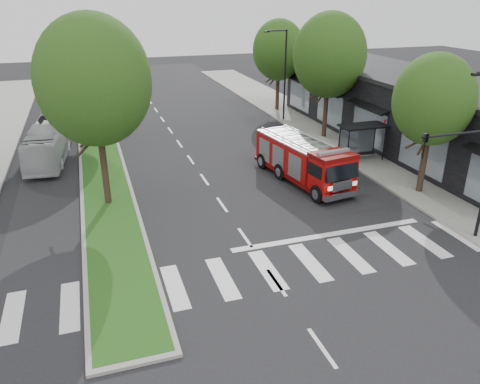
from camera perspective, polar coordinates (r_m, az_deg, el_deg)
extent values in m
plane|color=black|center=(22.66, 0.61, -5.59)|extent=(140.00, 140.00, 0.00)
cube|color=gray|center=(36.12, 14.49, 4.98)|extent=(5.00, 80.00, 0.15)
cube|color=gray|center=(38.37, -16.85, 5.76)|extent=(3.00, 50.00, 0.14)
cube|color=#254A15|center=(38.35, -16.86, 5.87)|extent=(2.60, 49.50, 0.02)
cube|color=black|center=(38.06, 20.69, 8.94)|extent=(8.00, 30.00, 5.00)
cylinder|color=black|center=(32.29, 13.03, 5.17)|extent=(0.08, 0.08, 2.50)
cylinder|color=black|center=(33.78, 17.14, 5.53)|extent=(0.08, 0.08, 2.50)
cylinder|color=black|center=(33.27, 11.99, 5.79)|extent=(0.08, 0.08, 2.50)
cylinder|color=black|center=(34.72, 16.04, 6.12)|extent=(0.08, 0.08, 2.50)
cube|color=black|center=(33.14, 14.81, 7.80)|extent=(3.20, 1.60, 0.12)
cube|color=#8C99A5|center=(34.04, 13.98, 6.09)|extent=(2.80, 0.04, 1.80)
cube|color=black|center=(33.70, 14.47, 4.53)|extent=(2.40, 0.40, 0.08)
cylinder|color=black|center=(28.90, 21.44, 3.31)|extent=(0.36, 0.36, 3.74)
ellipsoid|color=#19330E|center=(27.98, 22.53, 10.36)|extent=(4.40, 4.40, 5.06)
cylinder|color=black|center=(38.38, 10.37, 9.69)|extent=(0.36, 0.36, 4.40)
ellipsoid|color=#19330E|center=(37.64, 10.85, 16.06)|extent=(5.60, 5.60, 6.44)
cylinder|color=black|center=(47.25, 4.59, 12.21)|extent=(0.36, 0.36, 3.96)
ellipsoid|color=#19330E|center=(46.68, 4.75, 16.88)|extent=(5.00, 5.00, 5.75)
cylinder|color=black|center=(26.25, -16.23, 3.11)|extent=(0.36, 0.36, 4.62)
ellipsoid|color=#19330E|center=(25.14, -17.39, 12.82)|extent=(5.80, 5.80, 6.67)
cylinder|color=black|center=(39.77, -17.34, 9.49)|extent=(0.36, 0.36, 4.40)
ellipsoid|color=#19330E|center=(39.06, -18.10, 15.61)|extent=(5.60, 5.60, 6.44)
cube|color=black|center=(21.73, 26.93, 12.68)|extent=(0.45, 0.20, 0.12)
cylinder|color=black|center=(22.07, 25.41, 6.48)|extent=(4.00, 0.10, 0.10)
imported|color=black|center=(21.00, 21.60, 5.20)|extent=(0.18, 0.22, 1.10)
cylinder|color=black|center=(42.89, 5.50, 13.81)|extent=(0.16, 0.16, 8.00)
cylinder|color=black|center=(42.09, 4.52, 19.01)|extent=(1.80, 0.10, 0.10)
cube|color=black|center=(41.76, 3.31, 18.94)|extent=(0.45, 0.20, 0.12)
cube|color=#600505|center=(29.50, 7.54, 2.26)|extent=(3.55, 8.20, 0.24)
cube|color=#930808|center=(29.76, 6.82, 4.51)|extent=(3.26, 6.33, 1.89)
cube|color=#930808|center=(26.97, 11.12, 2.23)|extent=(2.59, 2.04, 1.98)
cube|color=#B2B2B7|center=(29.46, 6.91, 6.33)|extent=(3.26, 6.33, 0.11)
cylinder|color=#B2B2B7|center=(28.96, 5.52, 6.49)|extent=(0.96, 5.61, 0.09)
cylinder|color=#B2B2B7|center=(29.87, 8.30, 6.87)|extent=(0.96, 5.61, 0.09)
cube|color=silver|center=(26.52, 12.38, -0.34)|extent=(2.48, 0.70, 0.33)
cube|color=#8C99A5|center=(26.55, 11.32, 4.80)|extent=(2.10, 0.65, 0.17)
cylinder|color=black|center=(26.49, 9.47, -0.24)|extent=(0.49, 1.08, 1.04)
cylinder|color=black|center=(27.76, 13.10, 0.57)|extent=(0.49, 1.08, 1.04)
cylinder|color=black|center=(29.51, 4.97, 2.48)|extent=(0.49, 1.08, 1.04)
cylinder|color=black|center=(30.66, 8.44, 3.11)|extent=(0.49, 1.08, 1.04)
cylinder|color=black|center=(31.34, 2.80, 3.79)|extent=(0.49, 1.08, 1.04)
cylinder|color=black|center=(32.41, 6.15, 4.35)|extent=(0.49, 1.08, 1.04)
imported|color=silver|center=(35.49, -22.26, 5.66)|extent=(2.97, 9.23, 2.53)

